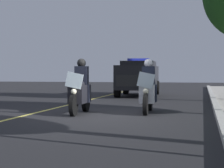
% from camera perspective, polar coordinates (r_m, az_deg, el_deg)
% --- Properties ---
extents(ground_plane, '(80.00, 80.00, 0.00)m').
position_cam_1_polar(ground_plane, '(11.96, -1.51, -4.51)').
color(ground_plane, black).
extents(curb_strip, '(48.00, 0.24, 0.15)m').
position_cam_1_polar(curb_strip, '(11.59, 15.08, -4.39)').
color(curb_strip, '#B7B5AD').
rests_on(curb_strip, ground).
extents(lane_stripe_center, '(48.00, 0.12, 0.01)m').
position_cam_1_polar(lane_stripe_center, '(12.69, -11.34, -4.17)').
color(lane_stripe_center, '#E0D14C').
rests_on(lane_stripe_center, ground).
extents(police_motorcycle_lead_left, '(2.14, 0.59, 1.72)m').
position_cam_1_polar(police_motorcycle_lead_left, '(12.50, -4.56, -1.03)').
color(police_motorcycle_lead_left, black).
rests_on(police_motorcycle_lead_left, ground).
extents(police_motorcycle_lead_right, '(2.14, 0.59, 1.72)m').
position_cam_1_polar(police_motorcycle_lead_right, '(12.76, 5.12, -0.98)').
color(police_motorcycle_lead_right, black).
rests_on(police_motorcycle_lead_right, ground).
extents(police_suv, '(4.98, 2.25, 2.05)m').
position_cam_1_polar(police_suv, '(22.00, 3.75, 1.09)').
color(police_suv, black).
rests_on(police_suv, ground).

